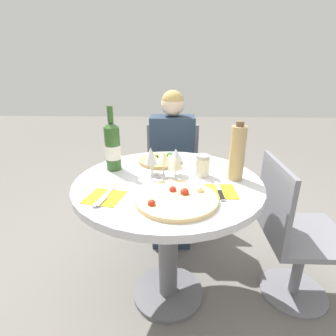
{
  "coord_description": "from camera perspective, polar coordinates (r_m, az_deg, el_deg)",
  "views": [
    {
      "loc": [
        0.04,
        -1.21,
        1.29
      ],
      "look_at": [
        0.0,
        -0.09,
        0.86
      ],
      "focal_mm": 28.0,
      "sensor_mm": 36.0,
      "label": 1
    }
  ],
  "objects": [
    {
      "name": "wine_glass_front_right",
      "position": [
        1.28,
        1.68,
        1.1
      ],
      "size": [
        0.07,
        0.07,
        0.13
      ],
      "color": "silver",
      "rests_on": "dining_table"
    },
    {
      "name": "wine_glass_back_right",
      "position": [
        1.36,
        1.7,
        2.75
      ],
      "size": [
        0.07,
        0.07,
        0.14
      ],
      "color": "silver",
      "rests_on": "dining_table"
    },
    {
      "name": "sugar_shaker",
      "position": [
        1.37,
        7.49,
        0.51
      ],
      "size": [
        0.07,
        0.07,
        0.11
      ],
      "color": "silver",
      "rests_on": "dining_table"
    },
    {
      "name": "pizza_small_far",
      "position": [
        1.56,
        -1.35,
        1.74
      ],
      "size": [
        0.26,
        0.26,
        0.05
      ],
      "color": "tan",
      "rests_on": "dining_table"
    },
    {
      "name": "tall_carafe",
      "position": [
        1.33,
        14.82,
        3.2
      ],
      "size": [
        0.08,
        0.08,
        0.29
      ],
      "color": "tan",
      "rests_on": "dining_table"
    },
    {
      "name": "dining_table",
      "position": [
        1.4,
        0.03,
        -8.44
      ],
      "size": [
        0.94,
        0.94,
        0.76
      ],
      "color": "slate",
      "rests_on": "ground_plane"
    },
    {
      "name": "pizza_large",
      "position": [
        1.12,
        1.84,
        -6.61
      ],
      "size": [
        0.36,
        0.36,
        0.05
      ],
      "color": "#E5C17F",
      "rests_on": "dining_table"
    },
    {
      "name": "ground_plane",
      "position": [
        1.77,
        0.02,
        -25.58
      ],
      "size": [
        12.0,
        12.0,
        0.0
      ],
      "primitive_type": "plane",
      "color": "slate",
      "rests_on": "ground"
    },
    {
      "name": "wine_glass_front_left",
      "position": [
        1.28,
        -3.78,
        2.5
      ],
      "size": [
        0.06,
        0.06,
        0.17
      ],
      "color": "silver",
      "rests_on": "dining_table"
    },
    {
      "name": "wine_glass_back_left",
      "position": [
        1.37,
        -3.41,
        2.34
      ],
      "size": [
        0.08,
        0.08,
        0.13
      ],
      "color": "silver",
      "rests_on": "dining_table"
    },
    {
      "name": "chair_empty_side",
      "position": [
        1.67,
        25.56,
        -13.25
      ],
      "size": [
        0.43,
        0.43,
        0.84
      ],
      "rotation": [
        0.0,
        0.0,
        -1.57
      ],
      "color": "slate",
      "rests_on": "ground_plane"
    },
    {
      "name": "wine_glass_center",
      "position": [
        1.32,
        -0.95,
        2.2
      ],
      "size": [
        0.08,
        0.08,
        0.14
      ],
      "color": "silver",
      "rests_on": "dining_table"
    },
    {
      "name": "wine_bottle",
      "position": [
        1.45,
        -11.96,
        4.61
      ],
      "size": [
        0.08,
        0.08,
        0.35
      ],
      "color": "#2D5623",
      "rests_on": "dining_table"
    },
    {
      "name": "seated_diner",
      "position": [
        2.03,
        0.89,
        -1.59
      ],
      "size": [
        0.33,
        0.42,
        1.14
      ],
      "rotation": [
        0.0,
        0.0,
        3.14
      ],
      "color": "#28384C",
      "rests_on": "ground_plane"
    },
    {
      "name": "place_setting_left",
      "position": [
        1.18,
        -13.72,
        -6.19
      ],
      "size": [
        0.18,
        0.19,
        0.01
      ],
      "color": "yellow",
      "rests_on": "dining_table"
    },
    {
      "name": "place_setting_right",
      "position": [
        1.22,
        11.15,
        -5.02
      ],
      "size": [
        0.15,
        0.19,
        0.01
      ],
      "color": "yellow",
      "rests_on": "dining_table"
    },
    {
      "name": "chair_behind_diner",
      "position": [
        2.2,
        0.94,
        -2.58
      ],
      "size": [
        0.43,
        0.43,
        0.84
      ],
      "rotation": [
        0.0,
        0.0,
        3.14
      ],
      "color": "slate",
      "rests_on": "ground_plane"
    }
  ]
}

